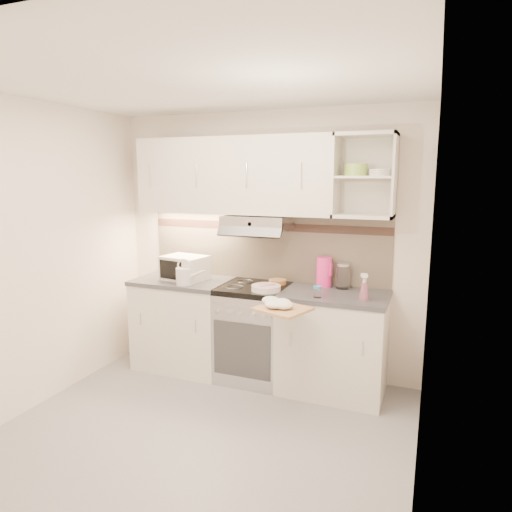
{
  "coord_description": "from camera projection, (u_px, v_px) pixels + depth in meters",
  "views": [
    {
      "loc": [
        1.52,
        -2.7,
        1.9
      ],
      "look_at": [
        0.08,
        0.95,
        1.21
      ],
      "focal_mm": 32.0,
      "sensor_mm": 36.0,
      "label": 1
    }
  ],
  "objects": [
    {
      "name": "ground",
      "position": [
        199.0,
        438.0,
        3.35
      ],
      "size": [
        3.0,
        3.0,
        0.0
      ],
      "primitive_type": "plane",
      "color": "gray",
      "rests_on": "ground"
    },
    {
      "name": "room_shell",
      "position": [
        218.0,
        213.0,
        3.4
      ],
      "size": [
        3.04,
        2.84,
        2.52
      ],
      "color": "silver",
      "rests_on": "ground"
    },
    {
      "name": "base_cabinet_left",
      "position": [
        184.0,
        325.0,
        4.56
      ],
      "size": [
        0.9,
        0.6,
        0.86
      ],
      "primitive_type": "cube",
      "color": "silver",
      "rests_on": "ground"
    },
    {
      "name": "worktop_left",
      "position": [
        183.0,
        281.0,
        4.48
      ],
      "size": [
        0.92,
        0.62,
        0.04
      ],
      "primitive_type": "cube",
      "color": "#47474C",
      "rests_on": "base_cabinet_left"
    },
    {
      "name": "base_cabinet_right",
      "position": [
        333.0,
        345.0,
        4.02
      ],
      "size": [
        0.9,
        0.6,
        0.86
      ],
      "primitive_type": "cube",
      "color": "silver",
      "rests_on": "ground"
    },
    {
      "name": "worktop_right",
      "position": [
        334.0,
        295.0,
        3.94
      ],
      "size": [
        0.92,
        0.62,
        0.04
      ],
      "primitive_type": "cube",
      "color": "#47474C",
      "rests_on": "base_cabinet_right"
    },
    {
      "name": "electric_range",
      "position": [
        254.0,
        332.0,
        4.28
      ],
      "size": [
        0.6,
        0.6,
        0.9
      ],
      "color": "#B7B7BC",
      "rests_on": "ground"
    },
    {
      "name": "microwave",
      "position": [
        185.0,
        268.0,
        4.44
      ],
      "size": [
        0.45,
        0.37,
        0.23
      ],
      "rotation": [
        0.0,
        0.0,
        -0.17
      ],
      "color": "silver",
      "rests_on": "worktop_left"
    },
    {
      "name": "watering_can",
      "position": [
        185.0,
        275.0,
        4.23
      ],
      "size": [
        0.29,
        0.15,
        0.25
      ],
      "rotation": [
        0.0,
        0.0,
        0.13
      ],
      "color": "silver",
      "rests_on": "worktop_left"
    },
    {
      "name": "plate_stack",
      "position": [
        266.0,
        288.0,
        4.02
      ],
      "size": [
        0.26,
        0.26,
        0.06
      ],
      "rotation": [
        0.0,
        0.0,
        0.39
      ],
      "color": "silver",
      "rests_on": "electric_range"
    },
    {
      "name": "bread_loaf",
      "position": [
        278.0,
        282.0,
        4.27
      ],
      "size": [
        0.16,
        0.16,
        0.04
      ],
      "primitive_type": "cylinder",
      "color": "brown",
      "rests_on": "electric_range"
    },
    {
      "name": "pink_pitcher",
      "position": [
        324.0,
        272.0,
        4.14
      ],
      "size": [
        0.15,
        0.14,
        0.27
      ],
      "rotation": [
        0.0,
        0.0,
        -0.28
      ],
      "color": "#FF2C8E",
      "rests_on": "worktop_right"
    },
    {
      "name": "glass_jar",
      "position": [
        343.0,
        276.0,
        4.08
      ],
      "size": [
        0.12,
        0.12,
        0.23
      ],
      "rotation": [
        0.0,
        0.0,
        0.43
      ],
      "color": "white",
      "rests_on": "worktop_right"
    },
    {
      "name": "spice_jar",
      "position": [
        317.0,
        292.0,
        3.79
      ],
      "size": [
        0.07,
        0.07,
        0.1
      ],
      "rotation": [
        0.0,
        0.0,
        0.3
      ],
      "color": "white",
      "rests_on": "worktop_right"
    },
    {
      "name": "spray_bottle",
      "position": [
        364.0,
        289.0,
        3.7
      ],
      "size": [
        0.09,
        0.09,
        0.24
      ],
      "rotation": [
        0.0,
        0.0,
        0.36
      ],
      "color": "pink",
      "rests_on": "worktop_right"
    },
    {
      "name": "cutting_board",
      "position": [
        283.0,
        309.0,
        3.57
      ],
      "size": [
        0.47,
        0.45,
        0.02
      ],
      "primitive_type": "cube",
      "rotation": [
        0.0,
        0.0,
        -0.35
      ],
      "color": "#A8804F",
      "rests_on": "base_cabinet_right"
    },
    {
      "name": "dish_towel",
      "position": [
        278.0,
        302.0,
        3.58
      ],
      "size": [
        0.33,
        0.3,
        0.07
      ],
      "primitive_type": null,
      "rotation": [
        0.0,
        0.0,
        0.27
      ],
      "color": "white",
      "rests_on": "cutting_board"
    }
  ]
}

